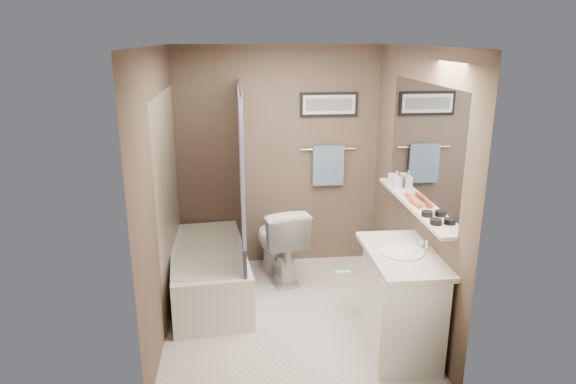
{
  "coord_description": "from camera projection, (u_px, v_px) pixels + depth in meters",
  "views": [
    {
      "loc": [
        -0.45,
        -4.18,
        2.47
      ],
      "look_at": [
        0.0,
        0.15,
        1.15
      ],
      "focal_mm": 32.0,
      "sensor_mm": 36.0,
      "label": 1
    }
  ],
  "objects": [
    {
      "name": "countertop",
      "position": [
        403.0,
        255.0,
        4.05
      ],
      "size": [
        0.54,
        0.96,
        0.04
      ],
      "primitive_type": "cube",
      "color": "silver",
      "rests_on": "vanity"
    },
    {
      "name": "curtain_lower",
      "position": [
        244.0,
        239.0,
        5.01
      ],
      "size": [
        0.03,
        1.45,
        0.36
      ],
      "primitive_type": "cube",
      "color": "#282F4A",
      "rests_on": "curtain_rod"
    },
    {
      "name": "wall_left",
      "position": [
        162.0,
        195.0,
        4.29
      ],
      "size": [
        0.04,
        2.5,
        2.4
      ],
      "primitive_type": "cube",
      "color": "brown",
      "rests_on": "ground"
    },
    {
      "name": "tile_surround",
      "position": [
        169.0,
        200.0,
        4.82
      ],
      "size": [
        0.02,
        1.55,
        2.0
      ],
      "primitive_type": "cube",
      "color": "#B6A98A",
      "rests_on": "wall_left"
    },
    {
      "name": "soap_bottle",
      "position": [
        397.0,
        180.0,
        4.78
      ],
      "size": [
        0.07,
        0.07,
        0.16
      ],
      "primitive_type": "imported",
      "rotation": [
        0.0,
        0.0,
        0.01
      ],
      "color": "#999999",
      "rests_on": "shelf"
    },
    {
      "name": "ceiling",
      "position": [
        290.0,
        49.0,
        4.05
      ],
      "size": [
        2.2,
        2.5,
        0.04
      ],
      "primitive_type": "cube",
      "color": "white",
      "rests_on": "wall_back"
    },
    {
      "name": "wall_front",
      "position": [
        311.0,
        248.0,
        3.22
      ],
      "size": [
        2.2,
        0.04,
        2.4
      ],
      "primitive_type": "cube",
      "color": "brown",
      "rests_on": "ground"
    },
    {
      "name": "art_frame",
      "position": [
        329.0,
        104.0,
        5.45
      ],
      "size": [
        0.62,
        0.02,
        0.26
      ],
      "primitive_type": "cube",
      "color": "black",
      "rests_on": "wall_back"
    },
    {
      "name": "towel",
      "position": [
        328.0,
        166.0,
        5.61
      ],
      "size": [
        0.34,
        0.05,
        0.44
      ],
      "primitive_type": "cube",
      "color": "#8EB1CF",
      "rests_on": "towel_bar"
    },
    {
      "name": "door_handle",
      "position": [
        343.0,
        272.0,
        3.34
      ],
      "size": [
        0.1,
        0.02,
        0.02
      ],
      "primitive_type": "cylinder",
      "rotation": [
        0.0,
        1.57,
        0.0
      ],
      "color": "silver",
      "rests_on": "door"
    },
    {
      "name": "candle_bowl_far",
      "position": [
        427.0,
        214.0,
        4.04
      ],
      "size": [
        0.09,
        0.09,
        0.04
      ],
      "primitive_type": "cylinder",
      "color": "black",
      "rests_on": "shelf"
    },
    {
      "name": "curtain_upper",
      "position": [
        241.0,
        157.0,
        4.77
      ],
      "size": [
        0.03,
        1.45,
        1.28
      ],
      "primitive_type": "cube",
      "color": "white",
      "rests_on": "curtain_rod"
    },
    {
      "name": "art_image",
      "position": [
        329.0,
        105.0,
        5.44
      ],
      "size": [
        0.5,
        0.0,
        0.13
      ],
      "primitive_type": "cube",
      "color": "#595959",
      "rests_on": "art_mat"
    },
    {
      "name": "tub_rim",
      "position": [
        208.0,
        249.0,
        4.96
      ],
      "size": [
        0.56,
        1.36,
        0.02
      ],
      "primitive_type": "cube",
      "color": "silver",
      "rests_on": "bathtub"
    },
    {
      "name": "towel_bar",
      "position": [
        328.0,
        149.0,
        5.57
      ],
      "size": [
        0.6,
        0.02,
        0.02
      ],
      "primitive_type": "cylinder",
      "rotation": [
        0.0,
        1.57,
        0.0
      ],
      "color": "silver",
      "rests_on": "wall_back"
    },
    {
      "name": "hair_brush_back",
      "position": [
        410.0,
        198.0,
        4.42
      ],
      "size": [
        0.06,
        0.22,
        0.04
      ],
      "primitive_type": "cylinder",
      "rotation": [
        1.57,
        0.0,
        -0.07
      ],
      "color": "#C2421B",
      "rests_on": "shelf"
    },
    {
      "name": "vanity",
      "position": [
        401.0,
        302.0,
        4.17
      ],
      "size": [
        0.58,
        0.94,
        0.8
      ],
      "primitive_type": "cube",
      "rotation": [
        0.0,
        0.0,
        -0.09
      ],
      "color": "white",
      "rests_on": "ground"
    },
    {
      "name": "pink_comb",
      "position": [
        406.0,
        196.0,
        4.53
      ],
      "size": [
        0.04,
        0.16,
        0.01
      ],
      "primitive_type": "cube",
      "rotation": [
        0.0,
        0.0,
        0.07
      ],
      "color": "pink",
      "rests_on": "shelf"
    },
    {
      "name": "hair_brush_front",
      "position": [
        415.0,
        202.0,
        4.31
      ],
      "size": [
        0.06,
        0.22,
        0.04
      ],
      "primitive_type": "cylinder",
      "rotation": [
        1.57,
        0.0,
        0.1
      ],
      "color": "#E54D20",
      "rests_on": "shelf"
    },
    {
      "name": "mirror",
      "position": [
        423.0,
        144.0,
        4.24
      ],
      "size": [
        0.02,
        1.6,
        1.0
      ],
      "primitive_type": "cube",
      "color": "silver",
      "rests_on": "wall_right"
    },
    {
      "name": "toilet",
      "position": [
        279.0,
        241.0,
        5.41
      ],
      "size": [
        0.62,
        0.88,
        0.81
      ],
      "primitive_type": "imported",
      "rotation": [
        0.0,
        0.0,
        3.38
      ],
      "color": "white",
      "rests_on": "ground"
    },
    {
      "name": "curtain_rod",
      "position": [
        240.0,
        86.0,
        4.58
      ],
      "size": [
        0.02,
        1.55,
        0.02
      ],
      "primitive_type": "cylinder",
      "rotation": [
        1.57,
        0.0,
        0.0
      ],
      "color": "silver",
      "rests_on": "wall_left"
    },
    {
      "name": "wall_back",
      "position": [
        278.0,
        159.0,
        5.56
      ],
      "size": [
        2.2,
        0.04,
        2.4
      ],
      "primitive_type": "cube",
      "color": "brown",
      "rests_on": "ground"
    },
    {
      "name": "art_mat",
      "position": [
        329.0,
        105.0,
        5.44
      ],
      "size": [
        0.56,
        0.0,
        0.2
      ],
      "primitive_type": "cube",
      "color": "white",
      "rests_on": "art_frame"
    },
    {
      "name": "wall_right",
      "position": [
        412.0,
        188.0,
        4.5
      ],
      "size": [
        0.04,
        2.5,
        2.4
      ],
      "primitive_type": "cube",
      "color": "brown",
      "rests_on": "ground"
    },
    {
      "name": "shelf",
      "position": [
        412.0,
        204.0,
        4.38
      ],
      "size": [
        0.12,
        1.6,
        0.03
      ],
      "primitive_type": "cube",
      "color": "silver",
      "rests_on": "wall_right"
    },
    {
      "name": "sink_basin",
      "position": [
        402.0,
        252.0,
        4.04
      ],
      "size": [
        0.34,
        0.34,
        0.01
      ],
      "primitive_type": "cylinder",
      "color": "white",
      "rests_on": "countertop"
    },
    {
      "name": "candle_bowl_near",
      "position": [
        436.0,
        222.0,
        3.86
      ],
      "size": [
        0.09,
        0.09,
        0.04
      ],
      "primitive_type": "cylinder",
      "color": "black",
      "rests_on": "shelf"
    },
    {
      "name": "glass_jar",
      "position": [
        392.0,
        179.0,
        4.92
      ],
      "size": [
        0.08,
        0.08,
        0.1
      ],
      "primitive_type": "cylinder",
      "color": "silver",
      "rests_on": "shelf"
    },
    {
      "name": "bathtub",
      "position": [
        209.0,
        273.0,
        5.04
      ],
      "size": [
        0.85,
        1.56,
        0.5
      ],
      "primitive_type": "cube",
      "rotation": [
        0.0,
        0.0,
        0.1
      ],
      "color": "white",
      "rests_on": "ground"
    },
    {
      "name": "faucet_spout",
      "position": [
        427.0,
        246.0,
        4.04
      ],
      "size": [
        0.02,
        0.02,
        0.1
      ],
      "primitive_type": "cylinder",
      "color": "white",
      "rests_on": "countertop"
    },
    {
      "name": "ground",
      "position": [
        290.0,
        315.0,
        4.74
      ],
      "size": [
        2.5,
        2.5,
        0.0
      ],
      "primitive_type": "plane",
      "color": "silver",
      "rests_on": "ground"
    },
    {
      "name": "door",
      "position": [
        394.0,
        274.0,
        3.32
      ],
      "size": [
        0.8,
        0.02,
        2.0
      ],
      "primitive_type": "cube",
      "color": "silver",
      "rests_on": "wall_front"
    },
    {
      "name": "faucet_knob",
      "position": [
        422.0,
        243.0,
        4.15
      ],
      "size": [
        0.05,
        0.05,
        0.05
      ],
      "primitive_type": "sphere",
      "color": "white",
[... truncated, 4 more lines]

